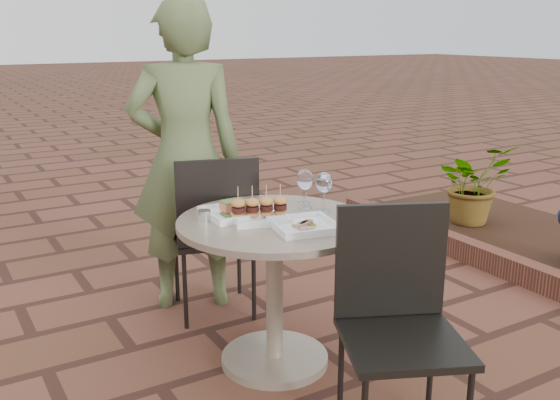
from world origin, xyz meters
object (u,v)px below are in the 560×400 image
diner (185,158)px  plate_tuna (304,225)px  cafe_table (275,270)px  plate_salmon (234,211)px  plate_sliders (259,212)px  chair_near (397,307)px  chair_far (215,224)px

diner → plate_tuna: (0.12, -1.05, -0.13)m
cafe_table → plate_salmon: 0.33m
plate_sliders → chair_near: bearing=-75.9°
cafe_table → chair_far: 0.61m
cafe_table → chair_far: (-0.02, 0.60, 0.07)m
cafe_table → chair_near: chair_near is taller
plate_sliders → chair_far: bearing=86.5°
plate_salmon → plate_sliders: size_ratio=0.86×
diner → plate_tuna: 1.06m
plate_sliders → plate_tuna: bearing=-64.2°
chair_near → plate_salmon: chair_near is taller
plate_tuna → chair_far: bearing=95.1°
cafe_table → plate_salmon: bearing=129.7°
chair_far → plate_tuna: (0.07, -0.78, 0.20)m
chair_near → plate_tuna: chair_near is taller
chair_far → plate_sliders: 0.61m
plate_salmon → plate_tuna: (0.17, -0.34, -0.00)m
chair_far → plate_salmon: chair_far is taller
plate_salmon → cafe_table: bearing=-50.3°
plate_tuna → chair_near: bearing=-81.1°
chair_far → cafe_table: bearing=106.9°
cafe_table → chair_near: size_ratio=0.97×
chair_near → plate_sliders: bearing=128.1°
plate_tuna → plate_salmon: bearing=117.3°
plate_salmon → plate_sliders: plate_sliders is taller
chair_near → diner: diner is taller
diner → plate_sliders: (0.02, -0.83, -0.11)m
chair_near → diner: size_ratio=0.53×
cafe_table → plate_salmon: (-0.13, 0.15, 0.27)m
diner → plate_sliders: diner is taller
chair_near → diner: bearing=121.4°
cafe_table → plate_tuna: bearing=-76.1°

